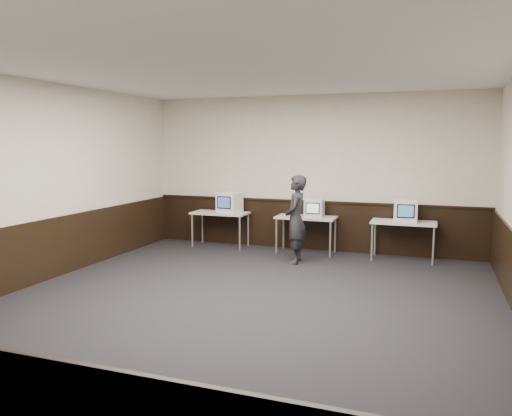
{
  "coord_description": "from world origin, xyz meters",
  "views": [
    {
      "loc": [
        2.43,
        -6.13,
        2.21
      ],
      "look_at": [
        -0.36,
        1.6,
        1.15
      ],
      "focal_mm": 35.0,
      "sensor_mm": 36.0,
      "label": 1
    }
  ],
  "objects_px": {
    "desk_center": "(306,220)",
    "desk_left": "(220,215)",
    "emac_right": "(405,211)",
    "desk_right": "(404,225)",
    "emac_center": "(314,208)",
    "person": "(296,219)",
    "emac_left": "(229,202)"
  },
  "relations": [
    {
      "from": "desk_center",
      "to": "desk_left",
      "type": "bearing_deg",
      "value": 180.0
    },
    {
      "from": "desk_left",
      "to": "desk_right",
      "type": "bearing_deg",
      "value": 0.0
    },
    {
      "from": "emac_center",
      "to": "emac_right",
      "type": "relative_size",
      "value": 0.86
    },
    {
      "from": "desk_center",
      "to": "emac_right",
      "type": "distance_m",
      "value": 1.95
    },
    {
      "from": "desk_center",
      "to": "person",
      "type": "distance_m",
      "value": 0.91
    },
    {
      "from": "desk_right",
      "to": "emac_center",
      "type": "distance_m",
      "value": 1.75
    },
    {
      "from": "emac_left",
      "to": "emac_center",
      "type": "xyz_separation_m",
      "value": [
        1.86,
        -0.04,
        -0.04
      ]
    },
    {
      "from": "emac_left",
      "to": "desk_left",
      "type": "bearing_deg",
      "value": -171.64
    },
    {
      "from": "desk_center",
      "to": "emac_center",
      "type": "height_order",
      "value": "emac_center"
    },
    {
      "from": "emac_center",
      "to": "desk_right",
      "type": "bearing_deg",
      "value": -2.44
    },
    {
      "from": "desk_right",
      "to": "desk_center",
      "type": "bearing_deg",
      "value": 180.0
    },
    {
      "from": "desk_right",
      "to": "emac_left",
      "type": "relative_size",
      "value": 2.33
    },
    {
      "from": "emac_left",
      "to": "emac_right",
      "type": "height_order",
      "value": "emac_left"
    },
    {
      "from": "emac_right",
      "to": "person",
      "type": "relative_size",
      "value": 0.29
    },
    {
      "from": "emac_right",
      "to": "desk_right",
      "type": "bearing_deg",
      "value": 116.33
    },
    {
      "from": "desk_center",
      "to": "emac_right",
      "type": "bearing_deg",
      "value": -1.28
    },
    {
      "from": "desk_center",
      "to": "emac_center",
      "type": "distance_m",
      "value": 0.31
    },
    {
      "from": "desk_left",
      "to": "emac_right",
      "type": "relative_size",
      "value": 2.48
    },
    {
      "from": "desk_right",
      "to": "person",
      "type": "bearing_deg",
      "value": -154.32
    },
    {
      "from": "emac_center",
      "to": "person",
      "type": "xyz_separation_m",
      "value": [
        -0.15,
        -0.87,
        -0.11
      ]
    },
    {
      "from": "desk_center",
      "to": "emac_right",
      "type": "height_order",
      "value": "emac_right"
    },
    {
      "from": "person",
      "to": "desk_center",
      "type": "bearing_deg",
      "value": 174.18
    },
    {
      "from": "desk_left",
      "to": "person",
      "type": "relative_size",
      "value": 0.73
    },
    {
      "from": "desk_center",
      "to": "desk_right",
      "type": "distance_m",
      "value": 1.9
    },
    {
      "from": "desk_left",
      "to": "emac_right",
      "type": "distance_m",
      "value": 3.84
    },
    {
      "from": "desk_center",
      "to": "desk_right",
      "type": "height_order",
      "value": "same"
    },
    {
      "from": "emac_left",
      "to": "emac_center",
      "type": "relative_size",
      "value": 1.25
    },
    {
      "from": "desk_right",
      "to": "emac_left",
      "type": "bearing_deg",
      "value": 179.94
    },
    {
      "from": "desk_left",
      "to": "emac_right",
      "type": "bearing_deg",
      "value": -0.64
    },
    {
      "from": "desk_right",
      "to": "emac_center",
      "type": "xyz_separation_m",
      "value": [
        -1.73,
        -0.03,
        0.25
      ]
    },
    {
      "from": "emac_left",
      "to": "person",
      "type": "relative_size",
      "value": 0.31
    },
    {
      "from": "desk_center",
      "to": "emac_center",
      "type": "bearing_deg",
      "value": -10.54
    }
  ]
}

